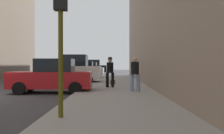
# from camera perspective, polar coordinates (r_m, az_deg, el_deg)

# --- Properties ---
(sidewalk) EXTENTS (4.00, 40.00, 0.15)m
(sidewalk) POSITION_cam_1_polar(r_m,az_deg,el_deg) (11.74, 0.73, -6.34)
(sidewalk) COLOR gray
(sidewalk) RESTS_ON ground_plane
(parked_red_hatchback) EXTENTS (4.24, 2.13, 1.79)m
(parked_red_hatchback) POSITION_cam_1_polar(r_m,az_deg,el_deg) (13.50, -13.78, -2.16)
(parked_red_hatchback) COLOR #B2191E
(parked_red_hatchback) RESTS_ON ground_plane
(parked_white_van) EXTENTS (4.64, 2.13, 2.25)m
(parked_white_van) POSITION_cam_1_polar(r_m,az_deg,el_deg) (19.75, -9.44, -0.76)
(parked_white_van) COLOR silver
(parked_white_van) RESTS_ON ground_plane
(parked_blue_sedan) EXTENTS (4.21, 2.09, 1.79)m
(parked_blue_sedan) POSITION_cam_1_polar(r_m,az_deg,el_deg) (26.50, -7.09, -0.82)
(parked_blue_sedan) COLOR navy
(parked_blue_sedan) RESTS_ON ground_plane
(parked_silver_sedan) EXTENTS (4.25, 2.15, 1.79)m
(parked_silver_sedan) POSITION_cam_1_polar(r_m,az_deg,el_deg) (32.93, -5.75, -0.55)
(parked_silver_sedan) COLOR #B7BABF
(parked_silver_sedan) RESTS_ON ground_plane
(parked_black_suv) EXTENTS (4.65, 2.16, 2.25)m
(parked_black_suv) POSITION_cam_1_polar(r_m,az_deg,el_deg) (39.60, -4.82, -0.10)
(parked_black_suv) COLOR black
(parked_black_suv) RESTS_ON ground_plane
(fire_hydrant) EXTENTS (0.42, 0.22, 0.70)m
(fire_hydrant) POSITION_cam_1_polar(r_m,az_deg,el_deg) (19.28, -4.27, -2.38)
(fire_hydrant) COLOR red
(fire_hydrant) RESTS_ON sidewalk
(traffic_light) EXTENTS (0.32, 0.32, 3.60)m
(traffic_light) POSITION_cam_1_polar(r_m,az_deg,el_deg) (6.56, -11.92, 11.73)
(traffic_light) COLOR #514C0F
(traffic_light) RESTS_ON sidewalk
(pedestrian_in_jeans) EXTENTS (0.50, 0.40, 1.71)m
(pedestrian_in_jeans) POSITION_cam_1_polar(r_m,az_deg,el_deg) (12.46, 5.02, -1.20)
(pedestrian_in_jeans) COLOR #728CB2
(pedestrian_in_jeans) RESTS_ON sidewalk
(pedestrian_with_fedora) EXTENTS (0.51, 0.43, 1.78)m
(pedestrian_with_fedora) POSITION_cam_1_polar(r_m,az_deg,el_deg) (14.74, -0.71, -0.80)
(pedestrian_with_fedora) COLOR black
(pedestrian_with_fedora) RESTS_ON sidewalk
(duffel_bag) EXTENTS (0.32, 0.44, 0.28)m
(duffel_bag) POSITION_cam_1_polar(r_m,az_deg,el_deg) (17.01, -0.09, -3.47)
(duffel_bag) COLOR #472D19
(duffel_bag) RESTS_ON sidewalk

